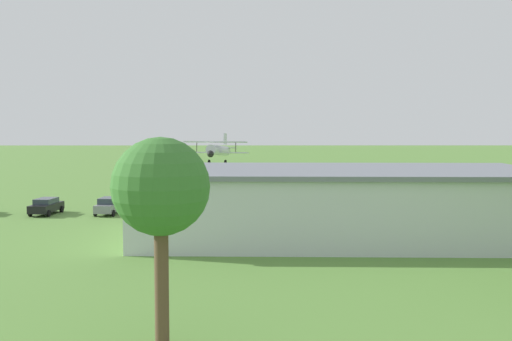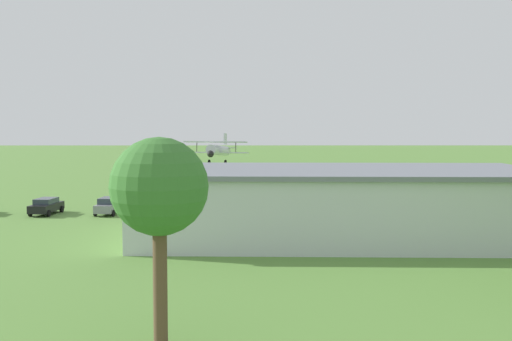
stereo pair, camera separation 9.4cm
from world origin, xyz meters
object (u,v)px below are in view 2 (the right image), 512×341
object	(u,v)px
tree_near_perimeter_road	(159,189)
person_crossing_taxiway	(209,203)
person_at_fence_line	(368,199)
person_watching_takeoff	(408,199)
car_silver	(170,206)
windsock	(160,144)
person_walking_on_apron	(357,202)
hangar	(337,203)
biplane	(218,150)
car_grey	(109,206)
car_red	(454,203)
car_black	(46,206)
person_near_hangar_door	(235,202)

from	to	relation	value
tree_near_perimeter_road	person_crossing_taxiway	bearing A→B (deg)	-88.68
person_at_fence_line	person_watching_takeoff	world-z (taller)	person_at_fence_line
person_at_fence_line	person_crossing_taxiway	size ratio (longest dim) A/B	0.95
car_silver	person_watching_takeoff	size ratio (longest dim) A/B	3.12
windsock	car_silver	bearing A→B (deg)	100.35
person_at_fence_line	person_walking_on_apron	distance (m)	2.75
hangar	person_at_fence_line	world-z (taller)	hangar
person_walking_on_apron	tree_near_perimeter_road	distance (m)	43.46
biplane	car_grey	bearing A→B (deg)	40.93
biplane	car_silver	xyz separation A→B (m)	(4.20, 9.18, -5.17)
car_red	person_crossing_taxiway	xyz separation A→B (m)	(24.97, -0.34, 0.03)
person_crossing_taxiway	car_red	bearing A→B (deg)	179.23
biplane	car_black	xyz separation A→B (m)	(16.44, 8.88, -5.18)
car_grey	car_black	world-z (taller)	car_grey
tree_near_perimeter_road	person_walking_on_apron	bearing A→B (deg)	-109.55
biplane	windsock	world-z (taller)	biplane
car_black	person_near_hangar_door	xyz separation A→B (m)	(-18.46, -3.08, -0.03)
hangar	person_watching_takeoff	distance (m)	22.08
biplane	person_walking_on_apron	world-z (taller)	biplane
car_black	person_at_fence_line	xyz separation A→B (m)	(-32.77, -5.76, -0.02)
car_silver	car_grey	distance (m)	6.09
hangar	car_grey	size ratio (longest dim) A/B	7.18
car_grey	car_black	bearing A→B (deg)	-0.41
person_at_fence_line	person_near_hangar_door	world-z (taller)	person_at_fence_line
hangar	tree_near_perimeter_road	bearing A→B (deg)	67.11
car_red	windsock	bearing A→B (deg)	-37.04
car_black	tree_near_perimeter_road	xyz separation A→B (m)	(-16.75, 37.12, 5.42)
person_watching_takeoff	person_near_hangar_door	bearing A→B (deg)	10.45
car_grey	car_silver	bearing A→B (deg)	177.61
person_crossing_taxiway	person_near_hangar_door	bearing A→B (deg)	-160.32
hangar	car_silver	size ratio (longest dim) A/B	6.53
hangar	car_red	world-z (taller)	hangar
biplane	car_red	size ratio (longest dim) A/B	1.85
car_black	biplane	bearing A→B (deg)	-151.63
car_grey	person_crossing_taxiway	world-z (taller)	person_crossing_taxiway
car_silver	person_at_fence_line	distance (m)	21.40
person_near_hangar_door	person_watching_takeoff	bearing A→B (deg)	-169.55
person_at_fence_line	car_red	bearing A→B (deg)	153.83
person_near_hangar_door	person_walking_on_apron	xyz separation A→B (m)	(-12.71, -0.43, -0.01)
car_black	car_grey	bearing A→B (deg)	179.59
car_black	tree_near_perimeter_road	world-z (taller)	tree_near_perimeter_road
person_near_hangar_door	person_walking_on_apron	distance (m)	12.72
person_crossing_taxiway	windsock	world-z (taller)	windsock
car_red	tree_near_perimeter_road	distance (m)	46.09
car_silver	car_black	xyz separation A→B (m)	(12.24, -0.30, -0.01)
biplane	tree_near_perimeter_road	distance (m)	46.00
car_silver	person_near_hangar_door	distance (m)	7.08
car_black	person_watching_takeoff	distance (m)	37.85
car_grey	hangar	bearing A→B (deg)	148.35
biplane	person_walking_on_apron	xyz separation A→B (m)	(-14.74, 5.37, -5.22)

